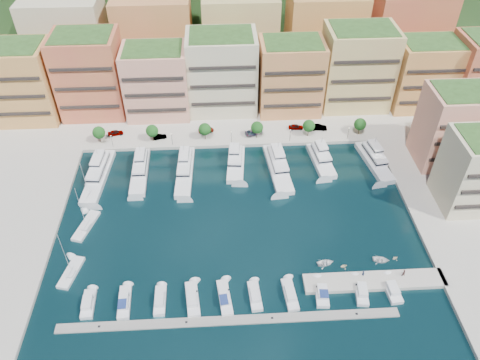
# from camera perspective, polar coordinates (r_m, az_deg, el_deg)

# --- Properties ---
(ground) EXTENTS (400.00, 400.00, 0.00)m
(ground) POSITION_cam_1_polar(r_m,az_deg,el_deg) (121.12, -0.43, -4.63)
(ground) COLOR black
(ground) RESTS_ON ground
(north_quay) EXTENTS (220.00, 64.00, 2.00)m
(north_quay) POSITION_cam_1_polar(r_m,az_deg,el_deg) (170.23, -1.49, 10.48)
(north_quay) COLOR #9E998E
(north_quay) RESTS_ON ground
(hillside) EXTENTS (240.00, 40.00, 58.00)m
(hillside) POSITION_cam_1_polar(r_m,az_deg,el_deg) (212.92, -1.98, 17.07)
(hillside) COLOR black
(hillside) RESTS_ON ground
(south_pontoon) EXTENTS (72.00, 2.20, 0.35)m
(south_pontoon) POSITION_cam_1_polar(r_m,az_deg,el_deg) (102.44, -1.30, -16.80)
(south_pontoon) COLOR gray
(south_pontoon) RESTS_ON ground
(finger_pier) EXTENTS (32.00, 5.00, 2.00)m
(finger_pier) POSITION_cam_1_polar(r_m,az_deg,el_deg) (112.11, 16.02, -11.91)
(finger_pier) COLOR #9E998E
(finger_pier) RESTS_ON ground
(apartment_0) EXTENTS (22.00, 16.50, 24.80)m
(apartment_0) POSITION_cam_1_polar(r_m,az_deg,el_deg) (165.31, -25.36, 10.69)
(apartment_0) COLOR #BD8545
(apartment_0) RESTS_ON north_quay
(apartment_1) EXTENTS (20.00, 16.50, 26.80)m
(apartment_1) POSITION_cam_1_polar(r_m,az_deg,el_deg) (159.59, -17.81, 12.13)
(apartment_1) COLOR #BA4B3E
(apartment_1) RESTS_ON north_quay
(apartment_2) EXTENTS (20.00, 15.50, 22.80)m
(apartment_2) POSITION_cam_1_polar(r_m,az_deg,el_deg) (154.83, -10.12, 11.74)
(apartment_2) COLOR tan
(apartment_2) RESTS_ON north_quay
(apartment_3) EXTENTS (22.00, 16.50, 25.80)m
(apartment_3) POSITION_cam_1_polar(r_m,az_deg,el_deg) (154.69, -2.20, 12.97)
(apartment_3) COLOR beige
(apartment_3) RESTS_ON north_quay
(apartment_4) EXTENTS (20.00, 15.50, 23.80)m
(apartment_4) POSITION_cam_1_polar(r_m,az_deg,el_deg) (155.23, 6.17, 12.44)
(apartment_4) COLOR #DD8252
(apartment_4) RESTS_ON north_quay
(apartment_5) EXTENTS (22.00, 16.50, 26.80)m
(apartment_5) POSITION_cam_1_polar(r_m,az_deg,el_deg) (161.09, 14.07, 13.17)
(apartment_5) COLOR #D0BD6E
(apartment_5) RESTS_ON north_quay
(apartment_6) EXTENTS (20.00, 15.50, 22.80)m
(apartment_6) POSITION_cam_1_polar(r_m,az_deg,el_deg) (167.94, 21.50, 11.92)
(apartment_6) COLOR #BD8545
(apartment_6) RESTS_ON north_quay
(apartment_east_a) EXTENTS (18.00, 14.50, 22.80)m
(apartment_east_a) POSITION_cam_1_polar(r_m,az_deg,el_deg) (144.13, 24.69, 5.93)
(apartment_east_a) COLOR tan
(apartment_east_a) RESTS_ON east_quay
(backblock_0) EXTENTS (26.00, 18.00, 30.00)m
(backblock_0) POSITION_cam_1_polar(r_m,az_deg,el_deg) (180.89, -20.13, 15.68)
(backblock_0) COLOR beige
(backblock_0) RESTS_ON north_quay
(backblock_1) EXTENTS (26.00, 18.00, 30.00)m
(backblock_1) POSITION_cam_1_polar(r_m,az_deg,el_deg) (174.78, -10.31, 16.61)
(backblock_1) COLOR #DD8252
(backblock_1) RESTS_ON north_quay
(backblock_2) EXTENTS (26.00, 18.00, 30.00)m
(backblock_2) POSITION_cam_1_polar(r_m,az_deg,el_deg) (173.71, -0.01, 17.10)
(backblock_2) COLOR #D0BD6E
(backblock_2) RESTS_ON north_quay
(backblock_3) EXTENTS (26.00, 18.00, 30.00)m
(backblock_3) POSITION_cam_1_polar(r_m,az_deg,el_deg) (177.77, 10.14, 17.07)
(backblock_3) COLOR #BD8545
(backblock_3) RESTS_ON north_quay
(backblock_4) EXTENTS (26.00, 18.00, 30.00)m
(backblock_4) POSITION_cam_1_polar(r_m,az_deg,el_deg) (186.63, 19.56, 16.58)
(backblock_4) COLOR #BA4B3E
(backblock_4) RESTS_ON north_quay
(tree_0) EXTENTS (3.80, 3.80, 5.65)m
(tree_0) POSITION_cam_1_polar(r_m,az_deg,el_deg) (148.12, -16.84, 5.56)
(tree_0) COLOR #473323
(tree_0) RESTS_ON north_quay
(tree_1) EXTENTS (3.80, 3.80, 5.65)m
(tree_1) POSITION_cam_1_polar(r_m,az_deg,el_deg) (145.05, -10.68, 5.91)
(tree_1) COLOR #473323
(tree_1) RESTS_ON north_quay
(tree_2) EXTENTS (3.80, 3.80, 5.65)m
(tree_2) POSITION_cam_1_polar(r_m,az_deg,el_deg) (143.69, -4.32, 6.20)
(tree_2) COLOR #473323
(tree_2) RESTS_ON north_quay
(tree_3) EXTENTS (3.80, 3.80, 5.65)m
(tree_3) POSITION_cam_1_polar(r_m,az_deg,el_deg) (144.12, 2.09, 6.41)
(tree_3) COLOR #473323
(tree_3) RESTS_ON north_quay
(tree_4) EXTENTS (3.80, 3.80, 5.65)m
(tree_4) POSITION_cam_1_polar(r_m,az_deg,el_deg) (146.30, 8.39, 6.55)
(tree_4) COLOR #473323
(tree_4) RESTS_ON north_quay
(tree_5) EXTENTS (3.80, 3.80, 5.65)m
(tree_5) POSITION_cam_1_polar(r_m,az_deg,el_deg) (150.16, 14.43, 6.60)
(tree_5) COLOR #473323
(tree_5) RESTS_ON north_quay
(lamppost_0) EXTENTS (0.30, 0.30, 4.20)m
(lamppost_0) POSITION_cam_1_polar(r_m,az_deg,el_deg) (145.88, -15.39, 4.83)
(lamppost_0) COLOR black
(lamppost_0) RESTS_ON north_quay
(lamppost_1) EXTENTS (0.30, 0.30, 4.20)m
(lamppost_1) POSITION_cam_1_polar(r_m,az_deg,el_deg) (142.99, -8.32, 5.19)
(lamppost_1) COLOR black
(lamppost_1) RESTS_ON north_quay
(lamppost_2) EXTENTS (0.30, 0.30, 4.20)m
(lamppost_2) POSITION_cam_1_polar(r_m,az_deg,el_deg) (142.33, -1.07, 5.48)
(lamppost_2) COLOR black
(lamppost_2) RESTS_ON north_quay
(lamppost_3) EXTENTS (0.30, 0.30, 4.20)m
(lamppost_3) POSITION_cam_1_polar(r_m,az_deg,el_deg) (143.94, 6.15, 5.69)
(lamppost_3) COLOR black
(lamppost_3) RESTS_ON north_quay
(lamppost_4) EXTENTS (0.30, 0.30, 4.20)m
(lamppost_4) POSITION_cam_1_polar(r_m,az_deg,el_deg) (147.75, 13.10, 5.80)
(lamppost_4) COLOR black
(lamppost_4) RESTS_ON north_quay
(yacht_0) EXTENTS (6.47, 23.17, 7.30)m
(yacht_0) POSITION_cam_1_polar(r_m,az_deg,el_deg) (138.20, -16.85, 0.79)
(yacht_0) COLOR silver
(yacht_0) RESTS_ON ground
(yacht_1) EXTENTS (4.70, 20.13, 7.30)m
(yacht_1) POSITION_cam_1_polar(r_m,az_deg,el_deg) (136.80, -12.07, 1.28)
(yacht_1) COLOR silver
(yacht_1) RESTS_ON ground
(yacht_2) EXTENTS (5.16, 21.64, 7.30)m
(yacht_2) POSITION_cam_1_polar(r_m,az_deg,el_deg) (134.71, -6.72, 1.37)
(yacht_2) COLOR silver
(yacht_2) RESTS_ON ground
(yacht_3) EXTENTS (6.05, 16.43, 7.30)m
(yacht_3) POSITION_cam_1_polar(r_m,az_deg,el_deg) (136.34, -0.52, 2.26)
(yacht_3) COLOR silver
(yacht_3) RESTS_ON ground
(yacht_4) EXTENTS (6.87, 22.00, 7.30)m
(yacht_4) POSITION_cam_1_polar(r_m,az_deg,el_deg) (135.34, 4.61, 1.70)
(yacht_4) COLOR silver
(yacht_4) RESTS_ON ground
(yacht_5) EXTENTS (6.47, 16.15, 7.30)m
(yacht_5) POSITION_cam_1_polar(r_m,az_deg,el_deg) (139.59, 9.82, 2.63)
(yacht_5) COLOR silver
(yacht_5) RESTS_ON ground
(yacht_6) EXTENTS (7.45, 19.26, 7.30)m
(yacht_6) POSITION_cam_1_polar(r_m,az_deg,el_deg) (142.65, 16.01, 2.43)
(yacht_6) COLOR silver
(yacht_6) RESTS_ON ground
(cruiser_0) EXTENTS (2.89, 7.31, 2.55)m
(cruiser_0) POSITION_cam_1_polar(r_m,az_deg,el_deg) (108.99, -18.00, -14.20)
(cruiser_0) COLOR silver
(cruiser_0) RESTS_ON ground
(cruiser_1) EXTENTS (2.94, 8.43, 2.66)m
(cruiser_1) POSITION_cam_1_polar(r_m,az_deg,el_deg) (107.14, -13.91, -14.29)
(cruiser_1) COLOR silver
(cruiser_1) RESTS_ON ground
(cruiser_2) EXTENTS (2.48, 7.40, 2.55)m
(cruiser_2) POSITION_cam_1_polar(r_m,az_deg,el_deg) (105.89, -9.71, -14.31)
(cruiser_2) COLOR silver
(cruiser_2) RESTS_ON ground
(cruiser_3) EXTENTS (3.62, 9.08, 2.55)m
(cruiser_3) POSITION_cam_1_polar(r_m,az_deg,el_deg) (105.18, -5.81, -14.27)
(cruiser_3) COLOR silver
(cruiser_3) RESTS_ON ground
(cruiser_4) EXTENTS (3.53, 9.28, 2.66)m
(cruiser_4) POSITION_cam_1_polar(r_m,az_deg,el_deg) (104.92, -1.88, -14.16)
(cruiser_4) COLOR silver
(cruiser_4) RESTS_ON ground
(cruiser_5) EXTENTS (2.98, 7.67, 2.55)m
(cruiser_5) POSITION_cam_1_polar(r_m,az_deg,el_deg) (105.17, 1.83, -13.98)
(cruiser_5) COLOR silver
(cruiser_5) RESTS_ON ground
(cruiser_6) EXTENTS (3.17, 8.41, 2.55)m
(cruiser_6) POSITION_cam_1_polar(r_m,az_deg,el_deg) (105.92, 6.11, -13.73)
(cruiser_6) COLOR silver
(cruiser_6) RESTS_ON ground
(cruiser_7) EXTENTS (3.35, 7.56, 2.66)m
(cruiser_7) POSITION_cam_1_polar(r_m,az_deg,el_deg) (107.08, 9.93, -13.43)
(cruiser_7) COLOR silver
(cruiser_7) RESTS_ON ground
(cruiser_8) EXTENTS (3.41, 7.74, 2.55)m
(cruiser_8) POSITION_cam_1_polar(r_m,az_deg,el_deg) (109.19, 14.54, -13.00)
(cruiser_8) COLOR silver
(cruiser_8) RESTS_ON ground
(cruiser_9) EXTENTS (3.27, 7.43, 2.55)m
(cruiser_9) POSITION_cam_1_polar(r_m,az_deg,el_deg) (111.28, 18.01, -12.61)
(cruiser_9) COLOR silver
(cruiser_9) RESTS_ON ground
(sailboat_1) EXTENTS (5.69, 10.83, 13.20)m
(sailboat_1) POSITION_cam_1_polar(r_m,az_deg,el_deg) (124.83, -18.24, -5.39)
(sailboat_1) COLOR silver
(sailboat_1) RESTS_ON ground
(sailboat_0) EXTENTS (4.89, 9.49, 13.20)m
(sailboat_0) POSITION_cam_1_polar(r_m,az_deg,el_deg) (115.81, -19.89, -10.61)
(sailboat_0) COLOR silver
(sailboat_0) RESTS_ON ground
(sailboat_2) EXTENTS (4.68, 8.00, 13.20)m
(sailboat_2) POSITION_cam_1_polar(r_m,az_deg,el_deg) (132.90, -17.90, -1.89)
(sailboat_2) COLOR silver
(sailboat_2) RESTS_ON ground
(tender_3) EXTENTS (1.89, 1.78, 0.79)m
(tender_3) POSITION_cam_1_polar(r_m,az_deg,el_deg) (117.62, 18.39, -9.01)
(tender_3) COLOR beige
(tender_3) RESTS_ON ground
(tender_0) EXTENTS (4.37, 3.42, 0.82)m
(tender_0) POSITION_cam_1_polar(r_m,az_deg,el_deg) (112.59, 10.38, -9.92)
(tender_0) COLOR silver
(tender_0) RESTS_ON ground
(tender_2) EXTENTS (4.41, 3.56, 0.81)m
(tender_2) POSITION_cam_1_polar(r_m,az_deg,el_deg) (116.24, 16.81, -9.30)
(tender_2) COLOR silver
(tender_2) RESTS_ON ground
(tender_1) EXTENTS (2.06, 1.89, 0.92)m
(tender_1) POSITION_cam_1_polar(r_m,az_deg,el_deg) (112.78, 12.53, -10.20)
(tender_1) COLOR beige
(tender_1) RESTS_ON ground
(car_0) EXTENTS (4.96, 2.82, 1.59)m
(car_0) POSITION_cam_1_polar(r_m,az_deg,el_deg) (151.95, -14.94, 5.59)
(car_0) COLOR gray
(car_0) RESTS_ON north_quay
(car_1) EXTENTS (4.51, 2.40, 1.41)m
(car_1) POSITION_cam_1_polar(r_m,az_deg,el_deg) (147.42, -9.77, 5.22)
(car_1) COLOR gray
(car_1) RESTS_ON north_quay
(car_2) EXTENTS (5.20, 2.94, 1.37)m
(car_2) POSITION_cam_1_polar(r_m,az_deg,el_deg) (148.67, -4.16, 6.10)
(car_2) COLOR gray
(car_2) RESTS_ON north_quay
(car_3) EXTENTS (6.27, 4.34, 1.69)m
(car_3) POSITION_cam_1_polar(r_m,az_deg,el_deg) (147.18, 1.71, 5.87)
(car_3) COLOR gray
(car_3) RESTS_ON north_quay
(car_4) EXTENTS (4.68, 2.04, 1.57)m
(car_4) POSITION_cam_1_polar(r_m,az_deg,el_deg) (150.58, 6.82, 6.46)
(car_4) COLOR gray
(car_4) RESTS_ON north_quay
(car_5) EXTENTS (5.29, 2.26, 1.70)m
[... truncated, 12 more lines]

